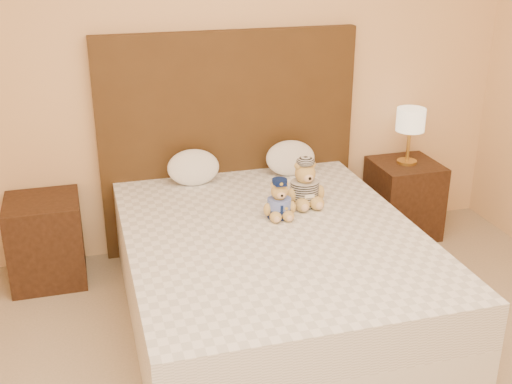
% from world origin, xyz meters
% --- Properties ---
extents(room_walls, '(4.04, 4.52, 2.72)m').
position_xyz_m(room_walls, '(0.00, 0.46, 1.81)').
color(room_walls, '#F1BE83').
rests_on(room_walls, ground).
extents(bed, '(1.60, 2.00, 0.55)m').
position_xyz_m(bed, '(0.00, 1.20, 0.28)').
color(bed, white).
rests_on(bed, ground).
extents(headboard, '(1.75, 0.08, 1.50)m').
position_xyz_m(headboard, '(0.00, 2.21, 0.75)').
color(headboard, '#452D14').
rests_on(headboard, ground).
extents(nightstand_left, '(0.45, 0.45, 0.55)m').
position_xyz_m(nightstand_left, '(-1.25, 2.00, 0.28)').
color(nightstand_left, '#3D2213').
rests_on(nightstand_left, ground).
extents(nightstand_right, '(0.45, 0.45, 0.55)m').
position_xyz_m(nightstand_right, '(1.25, 2.00, 0.28)').
color(nightstand_right, '#3D2213').
rests_on(nightstand_right, ground).
extents(lamp, '(0.20, 0.20, 0.40)m').
position_xyz_m(lamp, '(1.25, 2.00, 0.85)').
color(lamp, gold).
rests_on(lamp, nightstand_right).
extents(teddy_police, '(0.21, 0.20, 0.23)m').
position_xyz_m(teddy_police, '(0.09, 1.37, 0.67)').
color(teddy_police, tan).
rests_on(teddy_police, bed).
extents(teddy_prisoner, '(0.26, 0.25, 0.28)m').
position_xyz_m(teddy_prisoner, '(0.29, 1.49, 0.69)').
color(teddy_prisoner, tan).
rests_on(teddy_prisoner, bed).
extents(pillow_left, '(0.34, 0.22, 0.24)m').
position_xyz_m(pillow_left, '(-0.29, 2.03, 0.67)').
color(pillow_left, white).
rests_on(pillow_left, bed).
extents(pillow_right, '(0.35, 0.22, 0.24)m').
position_xyz_m(pillow_right, '(0.38, 2.03, 0.67)').
color(pillow_right, white).
rests_on(pillow_right, bed).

